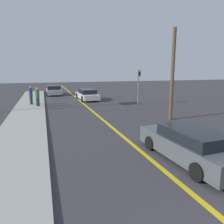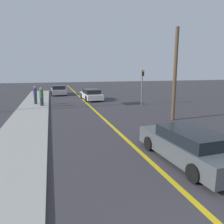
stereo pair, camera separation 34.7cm
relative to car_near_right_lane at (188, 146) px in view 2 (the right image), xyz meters
name	(u,v)px [view 2 (the right image)]	position (x,y,z in m)	size (l,w,h in m)	color
road_center_line	(92,108)	(-1.37, 12.36, -0.63)	(0.20, 60.00, 0.01)	gold
sidewalk_left	(32,111)	(-6.52, 11.99, -0.57)	(2.64, 35.25, 0.13)	#9E9E99
car_near_right_lane	(188,146)	(0.00, 0.00, 0.00)	(2.05, 4.80, 1.29)	#4C5156
car_ahead_center	(91,95)	(-0.44, 18.04, -0.02)	(2.09, 4.76, 1.25)	silver
car_far_distant	(59,90)	(-3.89, 24.29, 0.01)	(2.10, 4.32, 1.30)	#9E9EA3
pedestrian_near_curb	(41,97)	(-5.80, 14.47, 0.35)	(0.37, 0.37, 1.72)	#282D3D
pedestrian_mid_group	(35,95)	(-6.43, 15.78, 0.38)	(0.34, 0.34, 1.75)	#282D3D
traffic_light	(142,83)	(3.65, 12.87, 1.50)	(0.18, 0.40, 3.41)	slate
utility_pole	(175,75)	(3.20, 6.37, 2.47)	(0.24, 0.24, 6.19)	brown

